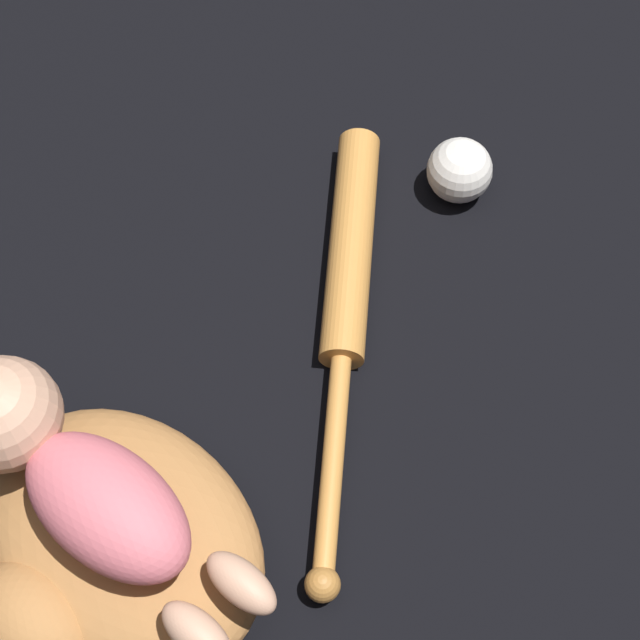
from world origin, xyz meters
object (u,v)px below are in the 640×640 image
baby_figure (70,474)px  baseball_glove (109,552)px  baseball (460,170)px  baseball_bat (347,286)px

baby_figure → baseball_glove: bearing=161.4°
baseball → baseball_bat: bearing=91.9°
baseball_glove → baby_figure: size_ratio=0.86×
baby_figure → baseball_bat: (-0.00, -0.36, -0.12)m
baby_figure → baseball_bat: 0.38m
baseball_glove → baby_figure: baby_figure is taller
baseball_bat → baseball: 0.20m
baseball_glove → baseball: baseball_glove is taller
baseball_glove → baby_figure: (0.05, -0.02, 0.09)m
baseball_glove → baseball_bat: bearing=-83.3°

